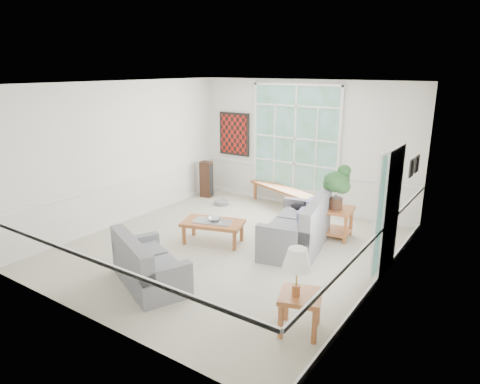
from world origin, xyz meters
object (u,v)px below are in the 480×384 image
loveseat_front (150,260)px  side_table (300,313)px  end_table (336,223)px  coffee_table (213,232)px  loveseat_right (296,223)px

loveseat_front → side_table: (2.49, 0.17, -0.14)m
side_table → end_table: bearing=104.4°
loveseat_front → coffee_table: bearing=120.4°
end_table → loveseat_right: bearing=-115.6°
side_table → coffee_table: bearing=148.0°
loveseat_right → coffee_table: loveseat_right is taller
end_table → side_table: 3.36m
coffee_table → side_table: bearing=-49.7°
coffee_table → end_table: end_table is taller
end_table → side_table: end_table is taller
loveseat_right → end_table: bearing=52.5°
loveseat_right → end_table: loveseat_right is taller
coffee_table → side_table: (2.68, -1.67, 0.05)m
loveseat_front → side_table: loveseat_front is taller
loveseat_front → end_table: 3.80m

